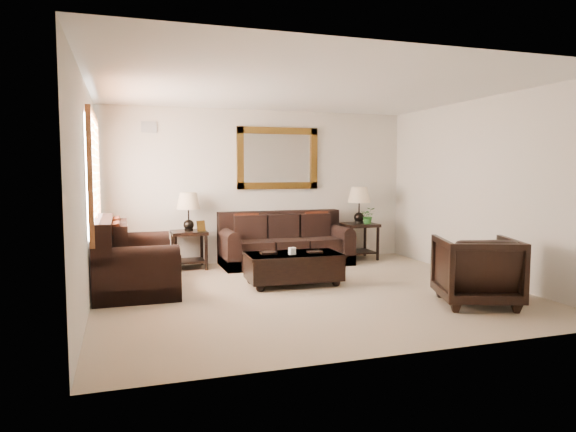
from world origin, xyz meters
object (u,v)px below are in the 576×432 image
object	(u,v)px
end_table_left	(189,219)
coffee_table	(293,265)
end_table_right	(359,212)
armchair	(476,267)
sofa	(285,245)
loveseat	(131,264)

from	to	relation	value
end_table_left	coffee_table	xyz separation A→B (m)	(1.26, -1.72, -0.54)
end_table_right	armchair	world-z (taller)	end_table_right
sofa	armchair	bearing A→B (deg)	-67.26
loveseat	end_table_right	distance (m)	4.30
end_table_right	sofa	bearing A→B (deg)	-176.22
sofa	end_table_left	size ratio (longest dim) A/B	1.76
end_table_left	armchair	size ratio (longest dim) A/B	1.38
coffee_table	armchair	xyz separation A→B (m)	(1.77, -1.71, 0.18)
sofa	end_table_right	world-z (taller)	end_table_right
end_table_left	armchair	bearing A→B (deg)	-48.56
loveseat	end_table_right	bearing A→B (deg)	-71.91
end_table_left	loveseat	bearing A→B (deg)	-125.50
end_table_right	armchair	bearing A→B (deg)	-91.30
end_table_left	end_table_right	world-z (taller)	end_table_right
end_table_left	coffee_table	world-z (taller)	end_table_left
sofa	end_table_right	size ratio (longest dim) A/B	1.67
end_table_left	armchair	distance (m)	4.59
end_table_right	coffee_table	xyz separation A→B (m)	(-1.85, -1.71, -0.59)
coffee_table	end_table_right	bearing A→B (deg)	44.99
armchair	coffee_table	bearing A→B (deg)	-23.91
loveseat	end_table_right	size ratio (longest dim) A/B	1.33
coffee_table	armchair	world-z (taller)	armchair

